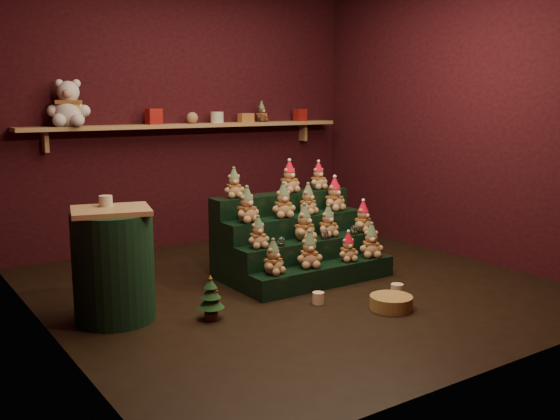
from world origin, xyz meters
TOP-DOWN VIEW (x-y plane):
  - ground at (0.00, 0.00)m, footprint 4.00×4.00m
  - back_wall at (0.00, 2.05)m, footprint 4.00×0.10m
  - front_wall at (0.00, -2.05)m, footprint 4.00×0.10m
  - left_wall at (-2.05, 0.00)m, footprint 0.10×4.00m
  - right_wall at (2.05, 0.00)m, footprint 0.10×4.00m
  - back_shelf at (0.00, 1.87)m, footprint 3.60×0.26m
  - riser_tier_front at (0.23, -0.11)m, footprint 1.40×0.22m
  - riser_tier_midfront at (0.23, 0.11)m, footprint 1.40×0.22m
  - riser_tier_midback at (0.23, 0.33)m, footprint 1.40×0.22m
  - riser_tier_back at (0.23, 0.55)m, footprint 1.40×0.22m
  - teddy_0 at (-0.28, -0.10)m, footprint 0.25×0.24m
  - teddy_1 at (0.08, -0.09)m, footprint 0.27×0.26m
  - teddy_2 at (0.49, -0.12)m, footprint 0.21×0.19m
  - teddy_3 at (0.75, -0.12)m, footprint 0.28×0.27m
  - teddy_4 at (-0.29, 0.11)m, footprint 0.21×0.19m
  - teddy_5 at (0.19, 0.12)m, footprint 0.28×0.27m
  - teddy_6 at (0.45, 0.12)m, footprint 0.20×0.18m
  - teddy_7 at (0.84, 0.09)m, footprint 0.25×0.24m
  - teddy_8 at (-0.28, 0.31)m, footprint 0.23×0.22m
  - teddy_9 at (0.11, 0.32)m, footprint 0.26×0.24m
  - teddy_10 at (0.38, 0.33)m, footprint 0.25×0.24m
  - teddy_11 at (0.70, 0.34)m, footprint 0.25×0.23m
  - teddy_12 at (-0.26, 0.55)m, footprint 0.22×0.21m
  - teddy_13 at (0.32, 0.54)m, footprint 0.23×0.21m
  - teddy_14 at (0.67, 0.56)m, footprint 0.18×0.17m
  - snow_globe_a at (-0.10, 0.05)m, footprint 0.06×0.06m
  - snow_globe_b at (0.36, 0.05)m, footprint 0.07×0.07m
  - snow_globe_c at (0.70, 0.05)m, footprint 0.07×0.07m
  - side_table at (-1.53, 0.07)m, footprint 0.63×0.57m
  - table_ornament at (-1.53, 0.17)m, footprint 0.09×0.09m
  - mini_christmas_tree at (-0.96, -0.31)m, footprint 0.20×0.20m
  - mug_left at (-0.11, -0.47)m, footprint 0.09×0.09m
  - mug_right at (0.54, -0.68)m, footprint 0.10×0.10m
  - wicker_basket at (0.28, -0.88)m, footprint 0.40×0.40m
  - white_bear at (-1.29, 1.84)m, footprint 0.49×0.47m
  - brown_bear at (0.85, 1.84)m, footprint 0.18×0.17m
  - gift_tin_red_a at (-0.45, 1.85)m, footprint 0.14×0.14m
  - gift_tin_cream at (0.28, 1.85)m, footprint 0.14×0.14m
  - gift_tin_red_b at (1.39, 1.85)m, footprint 0.12×0.12m
  - shelf_plush_ball at (-0.01, 1.85)m, footprint 0.12×0.12m
  - scarf_gift_box at (0.65, 1.85)m, footprint 0.16×0.10m

SIDE VIEW (x-z plane):
  - ground at x=0.00m, z-range 0.00..0.00m
  - mug_left at x=-0.11m, z-range 0.00..0.09m
  - wicker_basket at x=0.28m, z-range 0.00..0.10m
  - mug_right at x=0.54m, z-range 0.00..0.10m
  - riser_tier_front at x=0.23m, z-range 0.00..0.18m
  - mini_christmas_tree at x=-0.96m, z-range 0.00..0.33m
  - riser_tier_midfront at x=0.23m, z-range 0.00..0.36m
  - riser_tier_midback at x=0.23m, z-range 0.00..0.54m
  - teddy_2 at x=0.49m, z-range 0.18..0.43m
  - teddy_0 at x=-0.28m, z-range 0.18..0.46m
  - teddy_3 at x=0.75m, z-range 0.18..0.48m
  - teddy_1 at x=0.08m, z-range 0.18..0.48m
  - riser_tier_back at x=0.23m, z-range 0.00..0.72m
  - snow_globe_a at x=-0.10m, z-range 0.36..0.44m
  - snow_globe_b at x=0.36m, z-range 0.36..0.45m
  - side_table at x=-1.53m, z-range 0.00..0.82m
  - snow_globe_c at x=0.70m, z-range 0.36..0.45m
  - teddy_4 at x=-0.29m, z-range 0.36..0.62m
  - teddy_6 at x=0.45m, z-range 0.36..0.64m
  - teddy_7 at x=0.84m, z-range 0.36..0.64m
  - teddy_5 at x=0.19m, z-range 0.36..0.67m
  - teddy_10 at x=0.38m, z-range 0.54..0.82m
  - teddy_8 at x=-0.28m, z-range 0.54..0.84m
  - teddy_9 at x=0.11m, z-range 0.54..0.84m
  - teddy_11 at x=0.70m, z-range 0.54..0.85m
  - teddy_14 at x=0.67m, z-range 0.72..0.98m
  - teddy_12 at x=-0.26m, z-range 0.72..0.98m
  - table_ornament at x=-1.53m, z-range 0.82..0.90m
  - teddy_13 at x=0.32m, z-range 0.72..1.01m
  - back_shelf at x=0.00m, z-range 1.17..1.41m
  - scarf_gift_box at x=0.65m, z-range 1.32..1.42m
  - gift_tin_cream at x=0.28m, z-range 1.32..1.44m
  - shelf_plush_ball at x=-0.01m, z-range 1.32..1.44m
  - gift_tin_red_b at x=1.39m, z-range 1.32..1.46m
  - back_wall at x=0.00m, z-range 0.00..2.80m
  - front_wall at x=0.00m, z-range 0.00..2.80m
  - left_wall at x=-2.05m, z-range 0.00..2.80m
  - right_wall at x=2.05m, z-range 0.00..2.80m
  - gift_tin_red_a at x=-0.45m, z-range 1.32..1.48m
  - brown_bear at x=0.85m, z-range 1.32..1.54m
  - white_bear at x=-1.29m, z-range 1.32..1.87m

